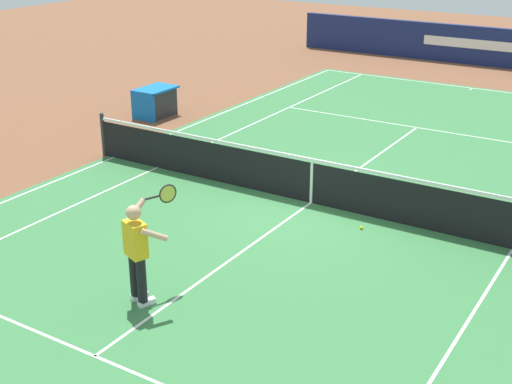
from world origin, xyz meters
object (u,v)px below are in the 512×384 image
tennis_player_near (138,249)px  equipment_cart_tarped (155,102)px  tennis_net (312,181)px  tennis_ball (361,228)px

tennis_player_near → equipment_cart_tarped: tennis_player_near is taller
tennis_net → tennis_ball: (0.65, 1.43, -0.46)m
tennis_player_near → equipment_cart_tarped: bearing=-141.9°
tennis_player_near → equipment_cart_tarped: (-8.39, -6.58, -0.49)m
tennis_player_near → tennis_ball: (-4.30, 1.83, -0.90)m
tennis_net → tennis_ball: 1.64m
tennis_net → tennis_ball: size_ratio=177.27×
tennis_net → equipment_cart_tarped: bearing=-116.3°
tennis_net → tennis_player_near: tennis_player_near is taller
tennis_ball → tennis_player_near: bearing=-23.1°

